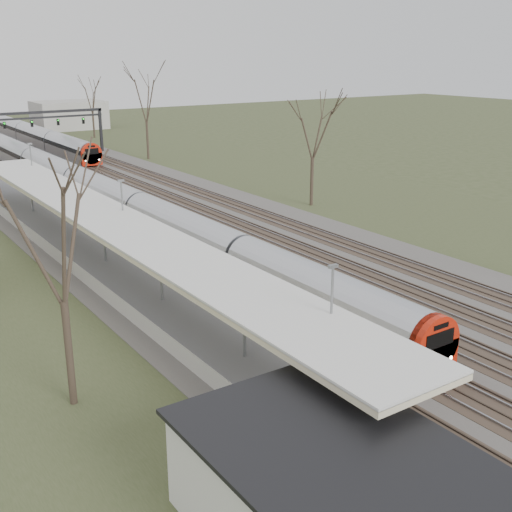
{
  "coord_description": "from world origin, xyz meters",
  "views": [
    {
      "loc": [
        -22.74,
        -3.07,
        13.61
      ],
      "look_at": [
        -2.35,
        27.0,
        2.0
      ],
      "focal_mm": 45.0,
      "sensor_mm": 36.0,
      "label": 1
    }
  ],
  "objects": [
    {
      "name": "train_near",
      "position": [
        -2.5,
        57.88,
        1.48
      ],
      "size": [
        2.62,
        90.21,
        3.05
      ],
      "color": "#B6B8C1",
      "rests_on": "ground"
    },
    {
      "name": "station_building",
      "position": [
        -12.5,
        8.0,
        1.6
      ],
      "size": [
        6.0,
        9.0,
        3.2
      ],
      "primitive_type": "cube",
      "color": "silver",
      "rests_on": "ground"
    },
    {
      "name": "platform",
      "position": [
        -9.05,
        37.5,
        0.5
      ],
      "size": [
        3.5,
        69.0,
        1.0
      ],
      "primitive_type": "cube",
      "color": "#9E9B93",
      "rests_on": "ground"
    },
    {
      "name": "tree_east_far",
      "position": [
        14.0,
        42.0,
        7.29
      ],
      "size": [
        5.0,
        5.0,
        10.3
      ],
      "color": "#2D231C",
      "rests_on": "ground"
    },
    {
      "name": "track_bed",
      "position": [
        0.26,
        55.0,
        0.06
      ],
      "size": [
        24.0,
        160.0,
        0.22
      ],
      "color": "#474442",
      "rests_on": "ground"
    },
    {
      "name": "signal_gantry",
      "position": [
        0.29,
        84.99,
        4.91
      ],
      "size": [
        21.0,
        0.59,
        6.08
      ],
      "color": "black",
      "rests_on": "ground"
    },
    {
      "name": "tree_west_near",
      "position": [
        -16.0,
        20.0,
        7.29
      ],
      "size": [
        5.0,
        5.0,
        10.3
      ],
      "color": "#2D231C",
      "rests_on": "ground"
    },
    {
      "name": "canopy",
      "position": [
        -9.05,
        32.99,
        3.93
      ],
      "size": [
        4.1,
        50.0,
        3.11
      ],
      "color": "slate",
      "rests_on": "platform"
    },
    {
      "name": "train_far",
      "position": [
        4.5,
        102.56,
        1.48
      ],
      "size": [
        2.62,
        60.21,
        3.05
      ],
      "color": "#B6B8C1",
      "rests_on": "ground"
    },
    {
      "name": "passenger",
      "position": [
        -9.29,
        9.06,
        1.87
      ],
      "size": [
        0.62,
        0.74,
        1.73
      ],
      "primitive_type": "imported",
      "rotation": [
        0.0,
        0.0,
        1.95
      ],
      "color": "#344465",
      "rests_on": "platform"
    }
  ]
}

